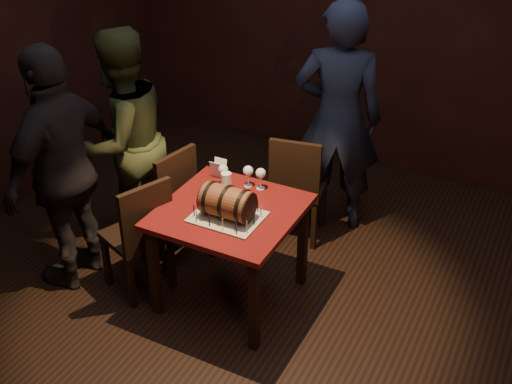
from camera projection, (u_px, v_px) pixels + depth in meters
room_shell at (243, 129)px, 3.83m from camera, size 5.04×5.04×2.80m
pub_table at (230, 223)px, 4.33m from camera, size 0.90×0.90×0.75m
cake_board at (228, 217)px, 4.18m from camera, size 0.45×0.35×0.01m
barrel_cake at (227, 202)px, 4.12m from camera, size 0.39×0.23×0.23m
birthday_candles at (227, 211)px, 4.16m from camera, size 0.40×0.30×0.09m
wine_glass_left at (223, 171)px, 4.49m from camera, size 0.07×0.07×0.16m
wine_glass_mid at (248, 172)px, 4.48m from camera, size 0.07×0.07×0.16m
wine_glass_right at (261, 174)px, 4.44m from camera, size 0.07×0.07×0.16m
pint_of_ale at (226, 183)px, 4.43m from camera, size 0.07×0.07×0.15m
menu_card at (218, 169)px, 4.62m from camera, size 0.10×0.05×0.13m
chair_back at (297, 183)px, 5.02m from camera, size 0.46×0.46×0.93m
chair_left_rear at (169, 198)px, 4.84m from camera, size 0.47×0.47×0.93m
chair_left_front at (141, 232)px, 4.45m from camera, size 0.52×0.52×0.93m
person_back at (338, 119)px, 5.03m from camera, size 0.80×0.65×1.91m
person_left_rear at (123, 141)px, 4.87m from camera, size 0.85×0.99×1.75m
person_left_front at (64, 170)px, 4.43m from camera, size 0.44×1.06×1.80m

